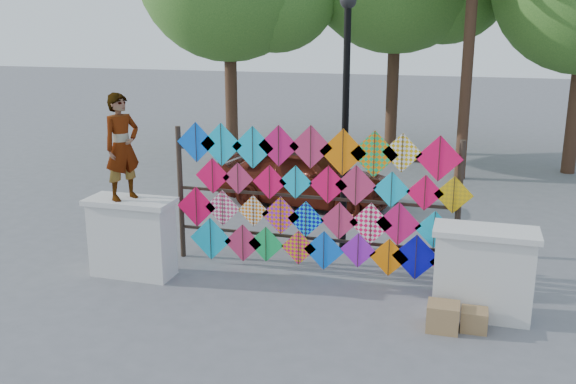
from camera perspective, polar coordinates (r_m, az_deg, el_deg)
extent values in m
plane|color=slate|center=(10.02, 0.87, -8.56)|extent=(80.00, 80.00, 0.00)
cube|color=silver|center=(10.61, -13.66, -4.14)|extent=(1.30, 0.55, 1.20)
cube|color=silver|center=(10.42, -13.88, -0.82)|extent=(1.40, 0.65, 0.08)
cube|color=silver|center=(9.31, 16.92, -7.13)|extent=(1.30, 0.55, 1.20)
cube|color=silver|center=(9.10, 17.23, -3.39)|extent=(1.40, 0.65, 0.08)
cylinder|color=black|center=(11.11, -9.52, -0.07)|extent=(0.09, 0.09, 2.30)
cylinder|color=black|center=(10.07, 14.86, -1.97)|extent=(0.09, 0.09, 2.30)
cube|color=black|center=(10.54, 2.03, -4.13)|extent=(4.60, 0.04, 0.04)
cube|color=black|center=(10.33, 2.06, -0.46)|extent=(4.60, 0.04, 0.04)
cube|color=black|center=(10.16, 2.10, 3.34)|extent=(4.60, 0.04, 0.04)
cube|color=#0B65F8|center=(10.71, -8.17, 4.40)|extent=(0.68, 0.01, 0.68)
cube|color=black|center=(10.70, -8.19, 4.39)|extent=(0.01, 0.01, 0.66)
cube|color=#0EC0E7|center=(10.54, -5.95, 4.22)|extent=(0.72, 0.01, 0.72)
cube|color=black|center=(10.53, -5.98, 4.21)|extent=(0.01, 0.01, 0.71)
cube|color=#0EC0E7|center=(10.36, -3.15, 3.98)|extent=(0.70, 0.01, 0.70)
cube|color=black|center=(10.35, -3.17, 3.97)|extent=(0.01, 0.01, 0.69)
cube|color=#D81461|center=(10.22, -0.84, 4.13)|extent=(0.68, 0.01, 0.68)
cube|color=black|center=(10.21, -0.86, 4.12)|extent=(0.01, 0.01, 0.66)
cube|color=#CA2C5B|center=(10.08, 2.03, 4.03)|extent=(0.70, 0.01, 0.70)
cube|color=black|center=(10.07, 2.02, 4.02)|extent=(0.01, 0.01, 0.69)
cube|color=orange|center=(9.98, 4.89, 3.54)|extent=(0.74, 0.01, 0.74)
cube|color=black|center=(9.97, 4.88, 3.53)|extent=(0.01, 0.01, 0.73)
cube|color=orange|center=(9.90, 7.67, 3.35)|extent=(0.74, 0.01, 0.74)
cube|color=black|center=(9.89, 7.66, 3.34)|extent=(0.01, 0.01, 0.73)
cube|color=#EDB309|center=(9.84, 10.12, 3.46)|extent=(0.61, 0.01, 0.61)
cube|color=black|center=(9.83, 10.11, 3.44)|extent=(0.01, 0.01, 0.60)
cube|color=#FF0B4F|center=(9.81, 13.29, 2.91)|extent=(0.71, 0.01, 0.71)
cube|color=black|center=(9.80, 13.28, 2.90)|extent=(0.01, 0.01, 0.69)
cube|color=#FF0B4F|center=(10.68, -6.71, 1.44)|extent=(0.61, 0.01, 0.61)
cube|color=black|center=(10.67, -6.74, 1.42)|extent=(0.01, 0.01, 0.60)
cube|color=#CA2C5B|center=(10.52, -4.47, 1.20)|extent=(0.53, 0.01, 0.53)
cube|color=black|center=(10.51, -4.50, 1.19)|extent=(0.01, 0.01, 0.52)
cube|color=#FF0B4F|center=(10.35, -1.65, 0.88)|extent=(0.57, 0.01, 0.57)
cube|color=black|center=(10.34, -1.67, 0.86)|extent=(0.01, 0.01, 0.56)
cube|color=#0EC0E7|center=(10.22, 0.67, 0.88)|extent=(0.55, 0.01, 0.55)
cube|color=black|center=(10.21, 0.66, 0.86)|extent=(0.01, 0.01, 0.54)
cube|color=#FF0B4F|center=(10.10, 3.58, 0.65)|extent=(0.62, 0.01, 0.62)
cube|color=black|center=(10.09, 3.57, 0.63)|extent=(0.01, 0.01, 0.61)
cube|color=#CA2C5B|center=(10.01, 6.05, 0.57)|extent=(0.66, 0.01, 0.66)
cube|color=black|center=(10.00, 6.04, 0.56)|extent=(0.01, 0.01, 0.65)
cube|color=#0EC0E7|center=(9.94, 9.18, 0.22)|extent=(0.57, 0.01, 0.57)
cube|color=black|center=(9.93, 9.17, 0.20)|extent=(0.01, 0.01, 0.56)
cube|color=#FF0B4F|center=(9.90, 12.08, -0.07)|extent=(0.56, 0.01, 0.56)
cube|color=black|center=(9.89, 12.07, -0.09)|extent=(0.01, 0.01, 0.55)
cube|color=#EDB309|center=(9.89, 14.51, -0.25)|extent=(0.58, 0.01, 0.58)
cube|color=black|center=(9.88, 14.50, -0.27)|extent=(0.01, 0.01, 0.57)
cube|color=#FF0B4F|center=(10.90, -8.14, -1.30)|extent=(0.70, 0.01, 0.70)
cube|color=black|center=(10.89, -8.16, -1.32)|extent=(0.01, 0.01, 0.69)
cube|color=white|center=(10.71, -5.83, -1.41)|extent=(0.61, 0.01, 0.61)
cube|color=black|center=(10.70, -5.86, -1.43)|extent=(0.01, 0.01, 0.60)
cube|color=orange|center=(10.53, -3.10, -1.69)|extent=(0.54, 0.01, 0.54)
cube|color=black|center=(10.52, -3.12, -1.71)|extent=(0.01, 0.01, 0.53)
cube|color=purple|center=(10.40, -0.67, -2.11)|extent=(0.65, 0.01, 0.65)
cube|color=black|center=(10.39, -0.69, -2.13)|extent=(0.01, 0.01, 0.64)
cube|color=#0808BE|center=(10.30, 1.60, -2.44)|extent=(0.60, 0.01, 0.60)
cube|color=black|center=(10.29, 1.58, -2.46)|extent=(0.01, 0.01, 0.59)
cube|color=#CA2C5B|center=(10.18, 4.57, -2.58)|extent=(0.61, 0.01, 0.61)
cube|color=black|center=(10.17, 4.56, -2.60)|extent=(0.01, 0.01, 0.60)
cube|color=#FF0B4F|center=(10.10, 7.36, -2.80)|extent=(0.68, 0.01, 0.68)
cube|color=black|center=(10.09, 7.35, -2.82)|extent=(0.01, 0.01, 0.67)
cube|color=#D81461|center=(10.04, 9.80, -2.82)|extent=(0.70, 0.01, 0.70)
cube|color=black|center=(10.03, 9.79, -2.84)|extent=(0.01, 0.01, 0.69)
cube|color=#0EC0E7|center=(10.02, 12.88, -3.28)|extent=(0.60, 0.01, 0.60)
cube|color=black|center=(10.00, 12.87, -3.30)|extent=(0.01, 0.01, 0.59)
cube|color=#0EC0E7|center=(10.92, -6.88, -4.15)|extent=(0.75, 0.01, 0.75)
cube|color=black|center=(10.91, -6.91, -4.17)|extent=(0.01, 0.01, 0.73)
cube|color=#CA2C5B|center=(10.73, -4.03, -4.54)|extent=(0.66, 0.01, 0.66)
cube|color=black|center=(10.72, -4.05, -4.56)|extent=(0.01, 0.01, 0.64)
cube|color=#16B855|center=(10.60, -1.97, -4.66)|extent=(0.61, 0.01, 0.61)
cube|color=black|center=(10.59, -1.99, -4.68)|extent=(0.01, 0.01, 0.60)
cube|color=#EDB309|center=(10.45, 0.94, -4.97)|extent=(0.59, 0.01, 0.59)
cube|color=black|center=(10.44, 0.93, -4.99)|extent=(0.01, 0.01, 0.58)
cube|color=#0B65F8|center=(10.35, 3.20, -5.21)|extent=(0.66, 0.01, 0.66)
cube|color=black|center=(10.34, 3.19, -5.23)|extent=(0.01, 0.01, 0.65)
cube|color=purple|center=(10.23, 6.24, -5.18)|extent=(0.58, 0.01, 0.58)
cube|color=black|center=(10.22, 6.23, -5.20)|extent=(0.01, 0.01, 0.57)
cube|color=orange|center=(10.19, 8.95, -5.77)|extent=(0.62, 0.01, 0.62)
cube|color=black|center=(10.18, 8.94, -5.79)|extent=(0.01, 0.01, 0.61)
cube|color=#0808BE|center=(10.14, 11.30, -5.71)|extent=(0.74, 0.01, 0.74)
cube|color=black|center=(10.13, 11.29, -5.73)|extent=(0.01, 0.01, 0.73)
cube|color=#FF0B4F|center=(10.14, 14.27, -6.21)|extent=(0.64, 0.01, 0.64)
cube|color=black|center=(10.13, 14.27, -6.23)|extent=(0.01, 0.01, 0.63)
cylinder|color=#4E3121|center=(19.26, -5.07, 8.80)|extent=(0.36, 0.36, 3.85)
cylinder|color=#4E3121|center=(20.10, 9.27, 9.32)|extent=(0.36, 0.36, 4.12)
cylinder|color=#4E3121|center=(18.67, 24.15, 6.93)|extent=(0.36, 0.36, 3.58)
cylinder|color=#4E3121|center=(16.91, 15.62, 10.25)|extent=(0.28, 0.28, 5.50)
imported|color=#99999E|center=(10.26, -14.54, 3.91)|extent=(0.63, 0.72, 1.67)
imported|color=#551A0E|center=(14.24, 1.45, 1.48)|extent=(4.10, 2.11, 1.34)
cylinder|color=black|center=(11.22, 5.09, 5.19)|extent=(0.12, 0.12, 4.20)
sphere|color=black|center=(11.06, 5.37, 16.60)|extent=(0.28, 0.28, 0.28)
cube|color=olive|center=(8.94, 13.61, -10.73)|extent=(0.42, 0.37, 0.37)
cube|color=olive|center=(9.06, 16.21, -10.86)|extent=(0.35, 0.32, 0.29)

